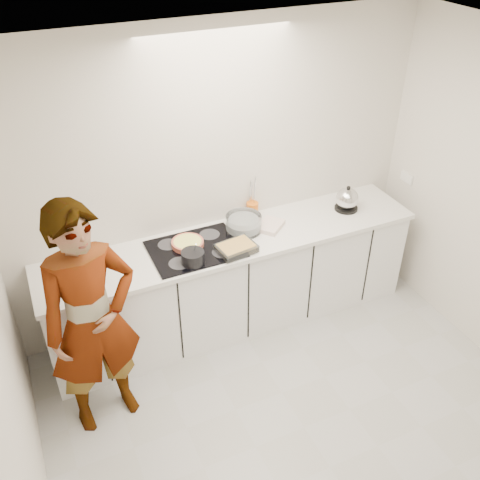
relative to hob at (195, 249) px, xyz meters
name	(u,v)px	position (x,y,z in m)	size (l,w,h in m)	color
floor	(304,427)	(0.35, -1.26, -0.92)	(3.60, 3.20, 0.00)	#B5B5B3
ceiling	(342,78)	(0.35, -1.26, 1.68)	(3.60, 3.20, 0.00)	white
wall_back	(218,180)	(0.35, 0.34, 0.38)	(3.60, 0.00, 2.60)	silver
wall_left	(4,389)	(-1.45, -1.26, 0.38)	(0.00, 3.20, 2.60)	silver
base_cabinets	(234,283)	(0.35, 0.02, -0.48)	(3.20, 0.58, 0.87)	white
countertop	(234,240)	(0.35, 0.02, -0.03)	(3.24, 0.64, 0.04)	white
hob	(195,249)	(0.00, 0.00, 0.00)	(0.72, 0.54, 0.01)	black
tart_dish	(188,243)	(-0.04, 0.06, 0.03)	(0.32, 0.32, 0.04)	#C15843
saucepan	(193,257)	(-0.08, -0.17, 0.06)	(0.18, 0.18, 0.17)	black
baking_dish	(236,248)	(0.29, -0.17, 0.04)	(0.32, 0.26, 0.06)	silver
mixing_bowl	(244,224)	(0.47, 0.10, 0.06)	(0.33, 0.33, 0.14)	silver
tea_towel	(271,226)	(0.70, 0.04, 0.01)	(0.24, 0.18, 0.04)	white
kettle	(347,200)	(1.46, 0.04, 0.09)	(0.25, 0.25, 0.24)	black
utensil_crock	(252,209)	(0.64, 0.28, 0.06)	(0.10, 0.10, 0.13)	orange
cook	(92,322)	(-0.93, -0.51, 0.00)	(0.67, 0.44, 1.82)	white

